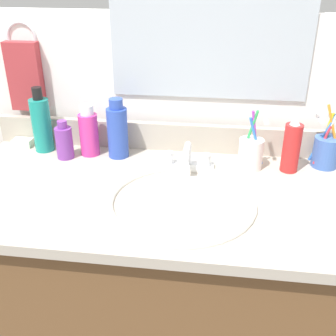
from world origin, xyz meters
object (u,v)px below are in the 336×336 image
Objects in this scene: bottle_shampoo_blue at (117,131)px; bottle_cream_purple at (64,142)px; bottle_spray_red at (292,146)px; faucet at (187,160)px; cup_blue_plastic at (326,150)px; soap_bar at (23,142)px; hand_towel at (25,76)px; bottle_mouthwash_teal at (42,124)px; bottle_soap_pink at (89,132)px; cup_white_ceramic at (251,152)px.

bottle_shampoo_blue is 0.17m from bottle_cream_purple.
bottle_spray_red reaches higher than bottle_cream_purple.
cup_blue_plastic is (0.41, 0.07, 0.03)m from faucet.
bottle_cream_purple is 1.92× the size of soap_bar.
bottle_shampoo_blue reaches higher than faucet.
bottle_cream_purple is 0.63× the size of cup_blue_plastic.
bottle_mouthwash_teal is at bearing -48.45° from hand_towel.
bottle_mouthwash_teal reaches higher than bottle_soap_pink.
bottle_spray_red is at bearing -4.31° from soap_bar.
bottle_soap_pink is at bearing 176.51° from cup_white_ceramic.
cup_white_ceramic reaches higher than soap_bar.
bottle_mouthwash_teal reaches higher than cup_blue_plastic.
faucet is 0.57m from soap_bar.
bottle_mouthwash_teal reaches higher than bottle_spray_red.
hand_towel is at bearing 141.35° from bottle_cream_purple.
bottle_shampoo_blue is 0.97× the size of cup_blue_plastic.
bottle_shampoo_blue is 0.25m from bottle_mouthwash_teal.
soap_bar is at bearing 166.88° from bottle_mouthwash_teal.
cup_white_ceramic is 0.75m from soap_bar.
hand_towel is 0.26m from bottle_cream_purple.
bottle_soap_pink is 0.16m from bottle_mouthwash_teal.
bottle_mouthwash_teal is 0.78m from bottle_spray_red.
hand_towel is at bearing 171.60° from bottle_spray_red.
cup_blue_plastic is (0.22, 0.04, 0.00)m from cup_white_ceramic.
bottle_mouthwash_teal is (-0.16, 0.01, 0.02)m from bottle_soap_pink.
faucet is 0.83× the size of cup_blue_plastic.
faucet is at bearing -9.50° from soap_bar.
faucet is at bearing -174.45° from bottle_spray_red.
bottle_mouthwash_teal is 0.12m from soap_bar.
bottle_mouthwash_teal is (-0.25, 0.01, 0.01)m from bottle_shampoo_blue.
cup_white_ceramic is at bearing -3.66° from bottle_mouthwash_teal.
cup_blue_plastic is (0.88, -0.00, -0.04)m from bottle_mouthwash_teal.
hand_towel is at bearing 158.21° from bottle_soap_pink.
bottle_soap_pink is 2.55× the size of soap_bar.
faucet is at bearing -170.31° from cup_white_ceramic.
cup_blue_plastic is at bearing 3.40° from bottle_cream_purple.
bottle_cream_purple is at bearing -38.65° from hand_towel.
bottle_cream_purple is (0.16, -0.13, -0.17)m from hand_towel.
bottle_soap_pink is 0.78× the size of bottle_mouthwash_teal.
cup_white_ceramic is (0.57, 0.01, -0.00)m from bottle_cream_purple.
bottle_spray_red reaches higher than bottle_soap_pink.
faucet is at bearing -3.90° from bottle_cream_purple.
hand_towel is at bearing 131.55° from bottle_mouthwash_teal.
bottle_mouthwash_teal is (-0.09, 0.05, 0.04)m from bottle_cream_purple.
bottle_mouthwash_teal is at bearing 179.97° from cup_blue_plastic.
bottle_shampoo_blue is at bearing -1.32° from bottle_soap_pink.
bottle_shampoo_blue is (-0.22, 0.06, 0.06)m from faucet.
bottle_soap_pink reaches higher than soap_bar.
cup_blue_plastic is (0.11, 0.04, -0.02)m from bottle_spray_red.
soap_bar is at bearing 175.69° from bottle_spray_red.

